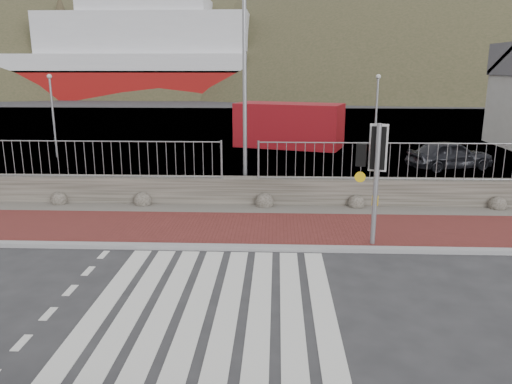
{
  "coord_description": "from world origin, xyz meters",
  "views": [
    {
      "loc": [
        1.19,
        -8.72,
        4.43
      ],
      "look_at": [
        0.7,
        3.0,
        1.49
      ],
      "focal_mm": 35.0,
      "sensor_mm": 36.0,
      "label": 1
    }
  ],
  "objects_px": {
    "ferry": "(106,61)",
    "streetlight": "(248,69)",
    "traffic_signal_far": "(375,159)",
    "car_a": "(450,155)",
    "shipping_container": "(289,125)"
  },
  "relations": [
    {
      "from": "ferry",
      "to": "streetlight",
      "type": "relative_size",
      "value": 6.44
    },
    {
      "from": "ferry",
      "to": "traffic_signal_far",
      "type": "distance_m",
      "value": 70.49
    },
    {
      "from": "streetlight",
      "to": "car_a",
      "type": "bearing_deg",
      "value": 49.27
    },
    {
      "from": "streetlight",
      "to": "shipping_container",
      "type": "bearing_deg",
      "value": 98.75
    },
    {
      "from": "car_a",
      "to": "traffic_signal_far",
      "type": "bearing_deg",
      "value": 136.61
    },
    {
      "from": "traffic_signal_far",
      "to": "car_a",
      "type": "relative_size",
      "value": 0.82
    },
    {
      "from": "ferry",
      "to": "shipping_container",
      "type": "xyz_separation_m",
      "value": [
        26.52,
        -48.13,
        -4.13
      ]
    },
    {
      "from": "traffic_signal_far",
      "to": "shipping_container",
      "type": "bearing_deg",
      "value": -70.0
    },
    {
      "from": "ferry",
      "to": "traffic_signal_far",
      "type": "relative_size",
      "value": 15.99
    },
    {
      "from": "streetlight",
      "to": "car_a",
      "type": "xyz_separation_m",
      "value": [
        8.68,
        5.55,
        -3.73
      ]
    },
    {
      "from": "streetlight",
      "to": "traffic_signal_far",
      "type": "bearing_deg",
      "value": -37.47
    },
    {
      "from": "streetlight",
      "to": "shipping_container",
      "type": "relative_size",
      "value": 1.31
    },
    {
      "from": "car_a",
      "to": "shipping_container",
      "type": "bearing_deg",
      "value": 32.94
    },
    {
      "from": "ferry",
      "to": "streetlight",
      "type": "distance_m",
      "value": 64.81
    },
    {
      "from": "ferry",
      "to": "shipping_container",
      "type": "bearing_deg",
      "value": -61.15
    }
  ]
}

